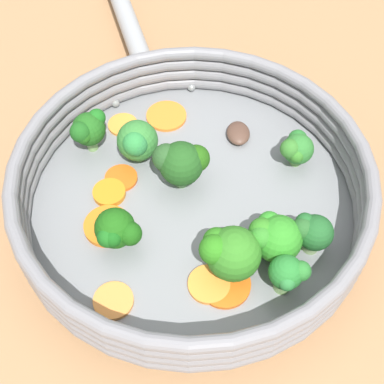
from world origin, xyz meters
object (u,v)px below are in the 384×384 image
(carrot_slice_6, at_px, (166,116))
(broccoli_floret_8, at_px, (274,237))
(carrot_slice_1, at_px, (209,284))
(carrot_slice_0, at_px, (109,193))
(carrot_slice_5, at_px, (121,178))
(carrot_slice_7, at_px, (224,284))
(broccoli_floret_4, at_px, (139,140))
(mushroom_piece_0, at_px, (238,133))
(broccoli_floret_5, at_px, (288,274))
(broccoli_floret_2, at_px, (88,129))
(broccoli_floret_1, at_px, (181,162))
(carrot_slice_2, at_px, (123,125))
(broccoli_floret_0, at_px, (297,148))
(broccoli_floret_6, at_px, (229,252))
(carrot_slice_3, at_px, (113,301))
(broccoli_floret_3, at_px, (116,230))
(carrot_slice_4, at_px, (107,226))
(skillet, at_px, (192,205))
(broccoli_floret_7, at_px, (312,232))

(carrot_slice_6, relative_size, broccoli_floret_8, 0.95)
(carrot_slice_1, height_order, carrot_slice_6, same)
(carrot_slice_0, distance_m, carrot_slice_5, 0.02)
(carrot_slice_7, distance_m, broccoli_floret_4, 0.16)
(carrot_slice_1, relative_size, mushroom_piece_0, 1.14)
(broccoli_floret_5, distance_m, mushroom_piece_0, 0.18)
(broccoli_floret_2, bearing_deg, broccoli_floret_1, -159.13)
(broccoli_floret_8, bearing_deg, carrot_slice_2, -0.83)
(broccoli_floret_0, height_order, broccoli_floret_8, broccoli_floret_8)
(carrot_slice_2, height_order, broccoli_floret_6, broccoli_floret_6)
(carrot_slice_1, height_order, broccoli_floret_8, broccoli_floret_8)
(carrot_slice_0, bearing_deg, carrot_slice_5, -71.94)
(carrot_slice_3, relative_size, broccoli_floret_3, 0.82)
(carrot_slice_2, bearing_deg, carrot_slice_6, -118.58)
(broccoli_floret_4, bearing_deg, broccoli_floret_5, 177.67)
(carrot_slice_4, bearing_deg, mushroom_piece_0, -92.46)
(broccoli_floret_3, bearing_deg, skillet, -98.46)
(carrot_slice_0, height_order, broccoli_floret_0, broccoli_floret_0)
(carrot_slice_3, height_order, carrot_slice_5, same)
(carrot_slice_6, relative_size, mushroom_piece_0, 1.35)
(carrot_slice_5, xyz_separation_m, broccoli_floret_7, (-0.17, -0.07, 0.02))
(broccoli_floret_7, bearing_deg, skillet, 19.92)
(broccoli_floret_4, distance_m, broccoli_floret_7, 0.18)
(broccoli_floret_6, distance_m, broccoli_floret_8, 0.04)
(broccoli_floret_6, bearing_deg, carrot_slice_4, 24.54)
(skillet, height_order, carrot_slice_5, carrot_slice_5)
(skillet, relative_size, broccoli_floret_5, 7.42)
(broccoli_floret_4, bearing_deg, carrot_slice_7, 165.19)
(broccoli_floret_7, relative_size, broccoli_floret_8, 0.92)
(carrot_slice_3, distance_m, broccoli_floret_4, 0.16)
(broccoli_floret_3, bearing_deg, broccoli_floret_0, -104.67)
(broccoli_floret_2, bearing_deg, broccoli_floret_8, -168.94)
(carrot_slice_2, bearing_deg, broccoli_floret_6, 167.54)
(carrot_slice_0, relative_size, broccoli_floret_1, 0.61)
(carrot_slice_7, height_order, broccoli_floret_7, broccoli_floret_7)
(mushroom_piece_0, bearing_deg, skillet, 105.68)
(carrot_slice_0, distance_m, broccoli_floret_2, 0.07)
(skillet, height_order, carrot_slice_6, carrot_slice_6)
(skillet, distance_m, carrot_slice_2, 0.12)
(carrot_slice_4, bearing_deg, broccoli_floret_3, 169.37)
(carrot_slice_6, relative_size, broccoli_floret_1, 0.83)
(broccoli_floret_1, xyz_separation_m, broccoli_floret_4, (0.05, 0.01, -0.00))
(broccoli_floret_1, bearing_deg, carrot_slice_5, 41.81)
(carrot_slice_5, xyz_separation_m, mushroom_piece_0, (-0.04, -0.12, 0.00))
(carrot_slice_2, relative_size, carrot_slice_4, 0.72)
(broccoli_floret_0, relative_size, broccoli_floret_3, 0.90)
(carrot_slice_1, distance_m, broccoli_floret_0, 0.16)
(carrot_slice_0, distance_m, broccoli_floret_0, 0.18)
(broccoli_floret_7, height_order, mushroom_piece_0, broccoli_floret_7)
(carrot_slice_1, height_order, broccoli_floret_4, broccoli_floret_4)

